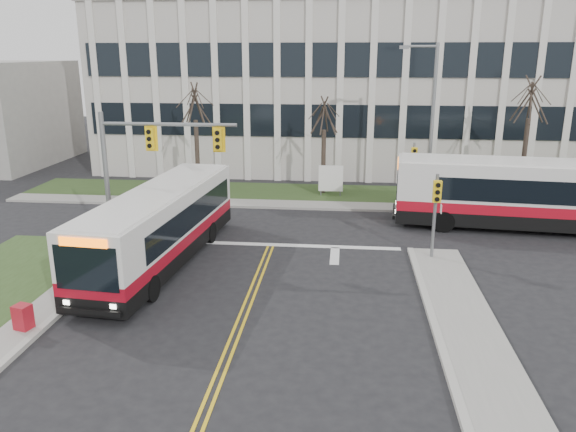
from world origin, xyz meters
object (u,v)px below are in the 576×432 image
(directory_sign, at_px, (331,179))
(newspaper_box_red, at_px, (23,319))
(streetlight, at_px, (430,116))
(bus_main, at_px, (161,228))
(bus_cross, at_px, (528,196))

(directory_sign, xyz_separation_m, newspaper_box_red, (-9.30, -18.59, -0.70))
(streetlight, distance_m, directory_sign, 6.96)
(bus_main, height_order, newspaper_box_red, bus_main)
(directory_sign, relative_size, newspaper_box_red, 2.11)
(directory_sign, height_order, bus_cross, bus_cross)
(bus_main, bearing_deg, directory_sign, 65.62)
(streetlight, height_order, bus_cross, streetlight)
(streetlight, xyz_separation_m, newspaper_box_red, (-14.83, -17.29, -4.72))
(directory_sign, bearing_deg, newspaper_box_red, -116.57)
(bus_cross, bearing_deg, bus_main, -63.54)
(directory_sign, bearing_deg, bus_main, -119.52)
(bus_cross, bearing_deg, newspaper_box_red, -50.62)
(directory_sign, distance_m, bus_cross, 11.50)
(bus_main, xyz_separation_m, bus_cross, (16.87, 6.49, 0.16))
(bus_main, bearing_deg, newspaper_box_red, -105.58)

